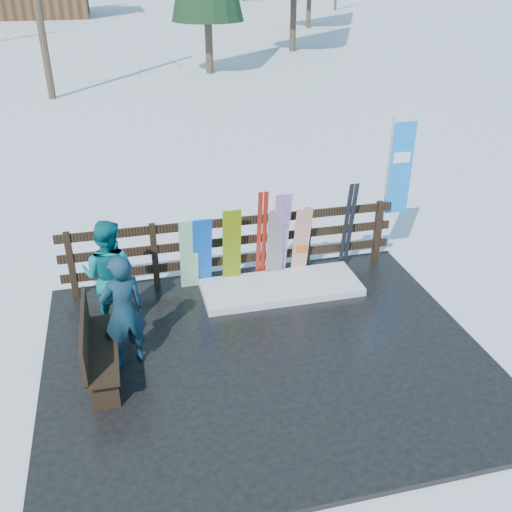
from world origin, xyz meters
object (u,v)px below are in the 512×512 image
object	(u,v)px
snowboard_4	(275,245)
person_front	(123,312)
rental_flag	(397,174)
snowboard_0	(202,253)
snowboard_5	(301,242)
snowboard_3	(281,236)
snowboard_1	(189,255)
snowboard_2	(232,248)
bench	(96,345)
person_back	(109,275)

from	to	relation	value
snowboard_4	person_front	xyz separation A→B (m)	(-2.52, -1.69, 0.15)
snowboard_4	person_front	distance (m)	3.04
rental_flag	person_front	distance (m)	5.18
snowboard_0	snowboard_5	distance (m)	1.67
snowboard_3	snowboard_5	size ratio (longest dim) A/B	1.23
snowboard_1	snowboard_5	xyz separation A→B (m)	(1.89, 0.00, 0.00)
snowboard_0	rental_flag	bearing A→B (deg)	4.51
rental_flag	snowboard_2	bearing A→B (deg)	-174.76
snowboard_4	person_front	bearing A→B (deg)	-146.13
snowboard_2	bench	bearing A→B (deg)	-138.34
snowboard_1	snowboard_3	world-z (taller)	snowboard_3
bench	snowboard_2	world-z (taller)	snowboard_2
snowboard_3	person_back	xyz separation A→B (m)	(-2.76, -0.70, 0.04)
snowboard_0	snowboard_3	bearing A→B (deg)	-0.00
bench	snowboard_0	bearing A→B (deg)	48.88
bench	person_front	size ratio (longest dim) A/B	0.92
bench	snowboard_3	world-z (taller)	snowboard_3
snowboard_4	rental_flag	distance (m)	2.42
person_back	snowboard_1	bearing A→B (deg)	-128.43
person_back	snowboard_2	bearing A→B (deg)	-138.12
snowboard_5	snowboard_4	bearing A→B (deg)	-180.00
bench	snowboard_4	distance (m)	3.49
snowboard_2	snowboard_5	xyz separation A→B (m)	(1.19, 0.00, -0.04)
bench	snowboard_0	size ratio (longest dim) A/B	1.10
snowboard_3	snowboard_5	xyz separation A→B (m)	(0.36, 0.00, -0.15)
snowboard_2	snowboard_5	world-z (taller)	snowboard_2
rental_flag	person_front	bearing A→B (deg)	-157.47
snowboard_0	snowboard_1	world-z (taller)	snowboard_0
snowboard_2	rental_flag	size ratio (longest dim) A/B	0.54
snowboard_4	person_front	size ratio (longest dim) A/B	0.82
rental_flag	snowboard_0	bearing A→B (deg)	-175.49
person_front	snowboard_4	bearing A→B (deg)	-164.22
snowboard_4	snowboard_0	bearing A→B (deg)	180.00
bench	snowboard_4	xyz separation A→B (m)	(2.90, 1.93, 0.14)
rental_flag	snowboard_3	bearing A→B (deg)	-172.74
snowboard_0	bench	bearing A→B (deg)	-131.12
snowboard_1	person_front	xyz separation A→B (m)	(-1.08, -1.69, 0.16)
snowboard_1	snowboard_4	world-z (taller)	snowboard_4
snowboard_5	person_front	distance (m)	3.42
snowboard_2	snowboard_3	distance (m)	0.83
snowboard_1	person_front	size ratio (longest dim) A/B	0.81
person_back	person_front	bearing A→B (deg)	120.72
snowboard_5	person_back	bearing A→B (deg)	-167.31
snowboard_3	person_back	world-z (taller)	person_back
snowboard_1	person_back	xyz separation A→B (m)	(-1.24, -0.70, 0.19)
rental_flag	person_front	xyz separation A→B (m)	(-4.72, -1.96, -0.79)
snowboard_1	snowboard_5	distance (m)	1.89
bench	snowboard_5	xyz separation A→B (m)	(3.35, 1.93, 0.14)
snowboard_2	rental_flag	xyz separation A→B (m)	(2.94, 0.27, 0.91)
snowboard_1	snowboard_3	size ratio (longest dim) A/B	0.81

